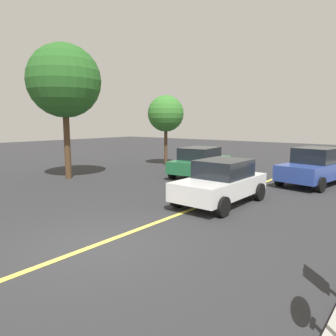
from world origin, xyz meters
name	(u,v)px	position (x,y,z in m)	size (l,w,h in m)	color
ground_plane	(94,246)	(0.00, 0.00, 0.00)	(80.00, 80.00, 0.00)	#2D2D30
lane_marking_centre	(174,216)	(3.00, 0.00, 0.01)	(28.00, 0.16, 0.01)	#E0D14C
car_green_mid_road	(201,162)	(9.60, 3.36, 0.78)	(4.46, 2.44, 1.55)	#236B3D
car_white_far_lane	(221,182)	(5.29, -0.33, 0.78)	(3.92, 1.97, 1.55)	white
car_blue_behind_van	(315,166)	(10.98, -1.96, 0.84)	(4.32, 2.52, 1.70)	#2D479E
tree_centre_verge	(64,81)	(4.75, 8.22, 4.84)	(3.59, 3.59, 6.65)	#513823
tree_right_verge	(166,114)	(11.84, 7.62, 3.40)	(2.38, 2.38, 4.61)	#513823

